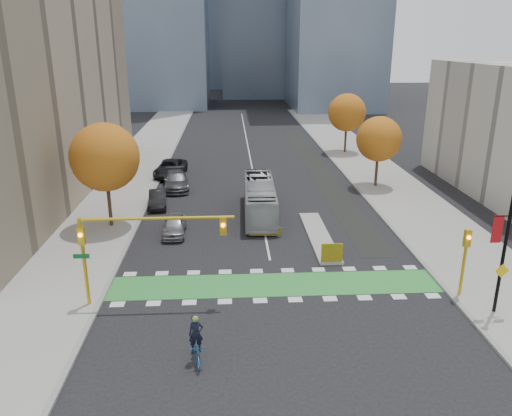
{
  "coord_description": "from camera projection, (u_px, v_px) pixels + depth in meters",
  "views": [
    {
      "loc": [
        -2.6,
        -25.45,
        14.0
      ],
      "look_at": [
        -0.82,
        7.15,
        3.0
      ],
      "focal_mm": 35.0,
      "sensor_mm": 36.0,
      "label": 1
    }
  ],
  "objects": [
    {
      "name": "parked_car_d",
      "position": [
        170.0,
        168.0,
        53.94
      ],
      "size": [
        3.42,
        6.4,
        1.71
      ],
      "primitive_type": "imported",
      "rotation": [
        0.0,
        0.0,
        -0.1
      ],
      "color": "black",
      "rests_on": "ground"
    },
    {
      "name": "banner_lamppost",
      "position": [
        507.0,
        234.0,
        25.44
      ],
      "size": [
        1.65,
        0.36,
        8.28
      ],
      "color": "black",
      "rests_on": "ground"
    },
    {
      "name": "parked_car_a",
      "position": [
        174.0,
        225.0,
        37.71
      ],
      "size": [
        1.77,
        4.21,
        1.42
      ],
      "primitive_type": "imported",
      "rotation": [
        0.0,
        0.0,
        0.02
      ],
      "color": "gray",
      "rests_on": "ground"
    },
    {
      "name": "curb_west",
      "position": [
        152.0,
        196.0,
        47.07
      ],
      "size": [
        0.3,
        120.0,
        0.16
      ],
      "primitive_type": "cube",
      "color": "gray",
      "rests_on": "ground"
    },
    {
      "name": "bus",
      "position": [
        260.0,
        198.0,
        41.66
      ],
      "size": [
        2.73,
        10.63,
        2.95
      ],
      "primitive_type": "imported",
      "rotation": [
        0.0,
        0.0,
        -0.02
      ],
      "color": "#A7ABAF",
      "rests_on": "ground"
    },
    {
      "name": "tree_east_far",
      "position": [
        347.0,
        113.0,
        63.62
      ],
      "size": [
        4.8,
        4.8,
        7.65
      ],
      "color": "#332114",
      "rests_on": "ground"
    },
    {
      "name": "sidewalk_east",
      "position": [
        396.0,
        192.0,
        48.29
      ],
      "size": [
        7.0,
        120.0,
        0.15
      ],
      "primitive_type": "cube",
      "color": "gray",
      "rests_on": "ground"
    },
    {
      "name": "centre_line",
      "position": [
        249.0,
        151.0,
        66.54
      ],
      "size": [
        0.15,
        70.0,
        0.01
      ],
      "primitive_type": "cube",
      "color": "silver",
      "rests_on": "ground"
    },
    {
      "name": "ground",
      "position": [
        277.0,
        297.0,
        28.69
      ],
      "size": [
        300.0,
        300.0,
        0.0
      ],
      "primitive_type": "plane",
      "color": "black",
      "rests_on": "ground"
    },
    {
      "name": "tree_west",
      "position": [
        105.0,
        157.0,
        37.63
      ],
      "size": [
        5.2,
        5.2,
        8.22
      ],
      "color": "#332114",
      "rests_on": "ground"
    },
    {
      "name": "traffic_signal_west",
      "position": [
        131.0,
        238.0,
        26.51
      ],
      "size": [
        8.53,
        0.56,
        5.2
      ],
      "color": "#BF9914",
      "rests_on": "ground"
    },
    {
      "name": "bike_lane_paint",
      "position": [
        317.0,
        168.0,
        57.46
      ],
      "size": [
        2.5,
        50.0,
        0.01
      ],
      "primitive_type": "cube",
      "color": "black",
      "rests_on": "ground"
    },
    {
      "name": "tree_east_near",
      "position": [
        379.0,
        139.0,
        48.57
      ],
      "size": [
        4.4,
        4.4,
        7.08
      ],
      "color": "#332114",
      "rests_on": "ground"
    },
    {
      "name": "parked_car_b",
      "position": [
        158.0,
        199.0,
        44.03
      ],
      "size": [
        1.99,
        4.39,
        1.4
      ],
      "primitive_type": "imported",
      "rotation": [
        0.0,
        0.0,
        0.12
      ],
      "color": "black",
      "rests_on": "ground"
    },
    {
      "name": "median_island",
      "position": [
        319.0,
        236.0,
        37.39
      ],
      "size": [
        1.6,
        10.0,
        0.16
      ],
      "primitive_type": "cube",
      "color": "gray",
      "rests_on": "ground"
    },
    {
      "name": "traffic_signal_east",
      "position": [
        465.0,
        253.0,
        27.88
      ],
      "size": [
        0.35,
        0.43,
        4.1
      ],
      "color": "#BF9914",
      "rests_on": "ground"
    },
    {
      "name": "parked_car_c",
      "position": [
        176.0,
        181.0,
        49.27
      ],
      "size": [
        3.09,
        6.06,
        1.68
      ],
      "primitive_type": "imported",
      "rotation": [
        0.0,
        0.0,
        0.13
      ],
      "color": "#4E4F53",
      "rests_on": "ground"
    },
    {
      "name": "hazard_board",
      "position": [
        332.0,
        253.0,
        32.62
      ],
      "size": [
        1.4,
        0.12,
        1.3
      ],
      "primitive_type": "cube",
      "color": "yellow",
      "rests_on": "median_island"
    },
    {
      "name": "sidewalk_west",
      "position": [
        114.0,
        196.0,
        46.89
      ],
      "size": [
        7.0,
        120.0,
        0.15
      ],
      "primitive_type": "cube",
      "color": "gray",
      "rests_on": "ground"
    },
    {
      "name": "bike_crossing",
      "position": [
        275.0,
        284.0,
        30.11
      ],
      "size": [
        20.0,
        3.0,
        0.01
      ],
      "primitive_type": "cube",
      "color": "#2D8B36",
      "rests_on": "ground"
    },
    {
      "name": "curb_east",
      "position": [
        361.0,
        192.0,
        48.11
      ],
      "size": [
        0.3,
        120.0,
        0.16
      ],
      "primitive_type": "cube",
      "color": "gray",
      "rests_on": "ground"
    },
    {
      "name": "cyclist",
      "position": [
        196.0,
        346.0,
        22.68
      ],
      "size": [
        1.09,
        2.15,
        2.36
      ],
      "rotation": [
        0.0,
        0.0,
        0.19
      ],
      "color": "navy",
      "rests_on": "ground"
    }
  ]
}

